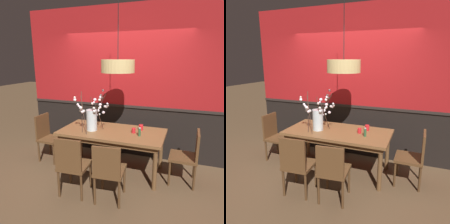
# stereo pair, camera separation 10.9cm
# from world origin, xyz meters

# --- Properties ---
(ground_plane) EXTENTS (24.00, 24.00, 0.00)m
(ground_plane) POSITION_xyz_m (0.00, 0.00, 0.00)
(ground_plane) COLOR brown
(back_wall) EXTENTS (4.33, 0.14, 2.99)m
(back_wall) POSITION_xyz_m (0.00, 0.81, 1.49)
(back_wall) COLOR black
(back_wall) RESTS_ON ground
(dining_table) EXTENTS (1.83, 0.90, 0.76)m
(dining_table) POSITION_xyz_m (0.00, 0.00, 0.67)
(dining_table) COLOR brown
(dining_table) RESTS_ON ground
(chair_far_side_left) EXTENTS (0.43, 0.41, 0.92)m
(chair_far_side_left) POSITION_xyz_m (-0.29, 0.85, 0.52)
(chair_far_side_left) COLOR brown
(chair_far_side_left) RESTS_ON ground
(chair_head_west_end) EXTENTS (0.43, 0.42, 0.92)m
(chair_head_west_end) POSITION_xyz_m (-1.36, -0.02, 0.51)
(chair_head_west_end) COLOR brown
(chair_head_west_end) RESTS_ON ground
(chair_head_east_end) EXTENTS (0.44, 0.44, 0.90)m
(chair_head_east_end) POSITION_xyz_m (1.29, 0.02, 0.50)
(chair_head_east_end) COLOR brown
(chair_head_east_end) RESTS_ON ground
(chair_near_side_right) EXTENTS (0.45, 0.48, 0.89)m
(chair_near_side_right) POSITION_xyz_m (0.26, -0.86, 0.50)
(chair_near_side_right) COLOR brown
(chair_near_side_right) RESTS_ON ground
(chair_near_side_left) EXTENTS (0.45, 0.46, 0.92)m
(chair_near_side_left) POSITION_xyz_m (-0.30, -0.89, 0.51)
(chair_near_side_left) COLOR brown
(chair_near_side_left) RESTS_ON ground
(vase_with_blossoms) EXTENTS (0.56, 0.63, 0.69)m
(vase_with_blossoms) POSITION_xyz_m (-0.34, -0.08, 0.97)
(vase_with_blossoms) COLOR silver
(vase_with_blossoms) RESTS_ON dining_table
(candle_holder_nearer_center) EXTENTS (0.07, 0.07, 0.09)m
(candle_holder_nearer_center) POSITION_xyz_m (0.39, 0.02, 0.80)
(candle_holder_nearer_center) COLOR red
(candle_holder_nearer_center) RESTS_ON dining_table
(candle_holder_nearer_edge) EXTENTS (0.08, 0.08, 0.10)m
(candle_holder_nearer_edge) POSITION_xyz_m (0.47, 0.21, 0.81)
(candle_holder_nearer_edge) COLOR red
(candle_holder_nearer_edge) RESTS_ON dining_table
(condiment_bottle) EXTENTS (0.04, 0.04, 0.15)m
(condiment_bottle) POSITION_xyz_m (0.51, -0.10, 0.83)
(condiment_bottle) COLOR #2D5633
(condiment_bottle) RESTS_ON dining_table
(pendant_lamp) EXTENTS (0.54, 0.54, 1.22)m
(pendant_lamp) POSITION_xyz_m (0.11, -0.03, 1.88)
(pendant_lamp) COLOR tan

